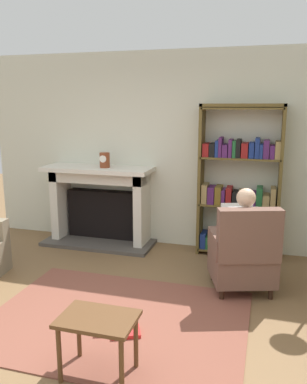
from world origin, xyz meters
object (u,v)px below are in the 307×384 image
fireplace (101,203)px  mantel_clock (105,160)px  armchair_reading (244,255)px  seated_reader (242,233)px  bookshelf (240,187)px  side_table (98,327)px

fireplace → mantel_clock: 0.66m
armchair_reading → seated_reader: bearing=-90.0°
armchair_reading → mantel_clock: bearing=-44.3°
mantel_clock → seated_reader: size_ratio=0.18×
mantel_clock → bookshelf: bearing=4.2°
mantel_clock → seated_reader: 2.21m
fireplace → bookshelf: size_ratio=0.79×
mantel_clock → fireplace: bearing=139.4°
bookshelf → seated_reader: (0.11, -1.00, -0.31)m
fireplace → seated_reader: 2.28m
fireplace → mantel_clock: bearing=-40.6°
bookshelf → seated_reader: bearing=-83.8°
armchair_reading → seated_reader: (-0.04, 0.11, 0.20)m
bookshelf → seated_reader: bookshelf is taller
fireplace → seated_reader: size_ratio=1.39×
fireplace → armchair_reading: fireplace is taller
fireplace → armchair_reading: (2.10, -1.08, -0.17)m
armchair_reading → side_table: 1.92m
mantel_clock → armchair_reading: 2.35m
mantel_clock → armchair_reading: size_ratio=0.21×
armchair_reading → bookshelf: bearing=-100.8°
mantel_clock → bookshelf: (1.84, 0.14, -0.30)m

